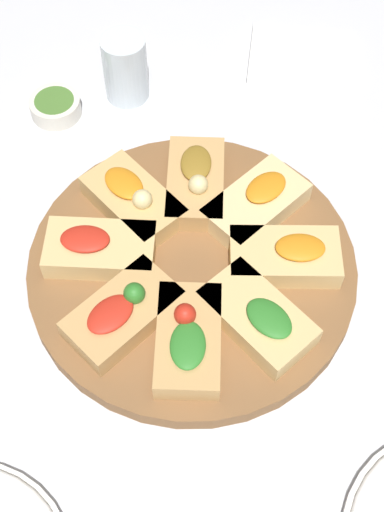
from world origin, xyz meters
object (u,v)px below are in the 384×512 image
at_px(serving_board, 192,268).
at_px(dipping_bowl, 55,106).
at_px(napkin_stack, 298,57).
at_px(water_glass, 125,68).

height_order(serving_board, dipping_bowl, dipping_bowl).
relative_size(serving_board, napkin_stack, 2.74).
bearing_deg(napkin_stack, water_glass, 20.89).
relative_size(water_glass, dipping_bowl, 1.39).
distance_m(serving_board, dipping_bowl, 0.34).
relative_size(napkin_stack, dipping_bowl, 2.02).
bearing_deg(serving_board, napkin_stack, -108.01).
xyz_separation_m(serving_board, dipping_bowl, (0.22, -0.25, 0.00)).
height_order(napkin_stack, dipping_bowl, dipping_bowl).
relative_size(serving_board, dipping_bowl, 5.53).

